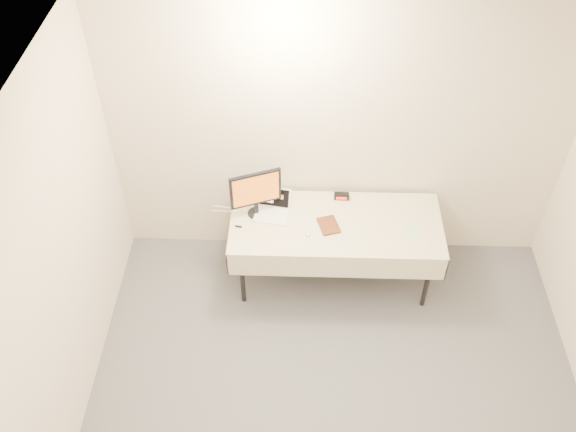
{
  "coord_description": "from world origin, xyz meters",
  "views": [
    {
      "loc": [
        -0.3,
        -1.92,
        4.71
      ],
      "look_at": [
        -0.42,
        1.99,
        0.86
      ],
      "focal_mm": 40.0,
      "sensor_mm": 36.0,
      "label": 1
    }
  ],
  "objects_px": {
    "laptop": "(273,208)",
    "book": "(320,219)",
    "monitor": "(256,191)",
    "table": "(336,228)"
  },
  "relations": [
    {
      "from": "table",
      "to": "monitor",
      "type": "xyz_separation_m",
      "value": [
        -0.7,
        0.09,
        0.34
      ]
    },
    {
      "from": "laptop",
      "to": "monitor",
      "type": "relative_size",
      "value": 0.72
    },
    {
      "from": "book",
      "to": "table",
      "type": "bearing_deg",
      "value": 8.16
    },
    {
      "from": "laptop",
      "to": "book",
      "type": "bearing_deg",
      "value": -14.54
    },
    {
      "from": "table",
      "to": "laptop",
      "type": "relative_size",
      "value": 5.5
    },
    {
      "from": "monitor",
      "to": "book",
      "type": "relative_size",
      "value": 2.15
    },
    {
      "from": "laptop",
      "to": "table",
      "type": "bearing_deg",
      "value": -2.34
    },
    {
      "from": "laptop",
      "to": "book",
      "type": "distance_m",
      "value": 0.46
    },
    {
      "from": "table",
      "to": "monitor",
      "type": "height_order",
      "value": "monitor"
    },
    {
      "from": "monitor",
      "to": "laptop",
      "type": "bearing_deg",
      "value": -10.36
    }
  ]
}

